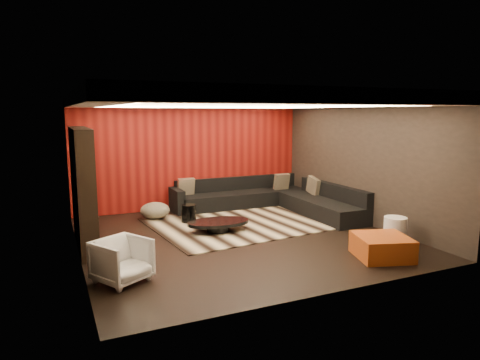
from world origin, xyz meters
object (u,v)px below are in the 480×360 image
armchair (122,261)px  sectional_sofa (271,200)px  drum_stool (189,213)px  coffee_table (218,226)px  orange_ottoman (382,247)px  white_side_table (395,231)px

armchair → sectional_sofa: size_ratio=0.20×
drum_stool → coffee_table: bearing=-71.7°
orange_ottoman → armchair: (-4.24, 0.74, 0.13)m
drum_stool → sectional_sofa: size_ratio=0.11×
drum_stool → armchair: 3.47m
orange_ottoman → sectional_sofa: bearing=90.1°
orange_ottoman → armchair: 4.30m
orange_ottoman → drum_stool: bearing=122.5°
coffee_table → orange_ottoman: bearing=-53.0°
white_side_table → orange_ottoman: 0.91m
coffee_table → white_side_table: bearing=-37.9°
drum_stool → white_side_table: 4.39m
coffee_table → white_side_table: size_ratio=2.50×
coffee_table → armchair: size_ratio=1.84×
orange_ottoman → sectional_sofa: (-0.00, 4.01, 0.07)m
orange_ottoman → sectional_sofa: sectional_sofa is taller
orange_ottoman → armchair: armchair is taller
coffee_table → armchair: bearing=-140.0°
armchair → sectional_sofa: (4.23, 3.27, -0.06)m
white_side_table → armchair: (-5.00, 0.25, 0.06)m
armchair → coffee_table: bearing=10.0°
drum_stool → orange_ottoman: size_ratio=0.46×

